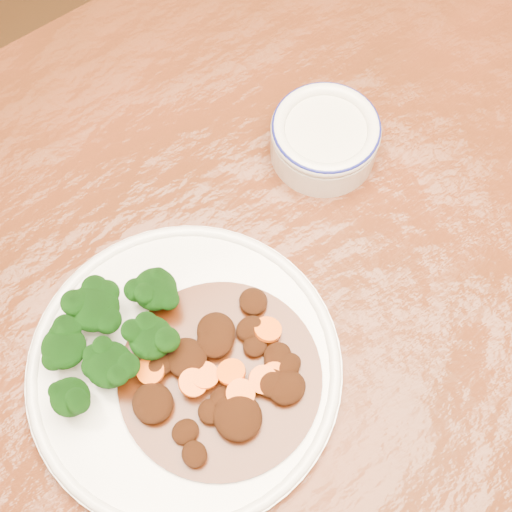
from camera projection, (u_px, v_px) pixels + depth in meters
ground at (294, 403)px, 1.45m from camera, size 4.00×4.00×0.00m
dining_table at (322, 276)px, 0.84m from camera, size 1.56×1.01×0.75m
dinner_plate at (185, 368)px, 0.70m from camera, size 0.31×0.31×0.02m
broccoli_florets at (109, 335)px, 0.68m from camera, size 0.16×0.11×0.05m
mince_stew at (221, 375)px, 0.68m from camera, size 0.20×0.20×0.03m
dip_bowl at (325, 137)px, 0.79m from camera, size 0.12×0.12×0.05m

